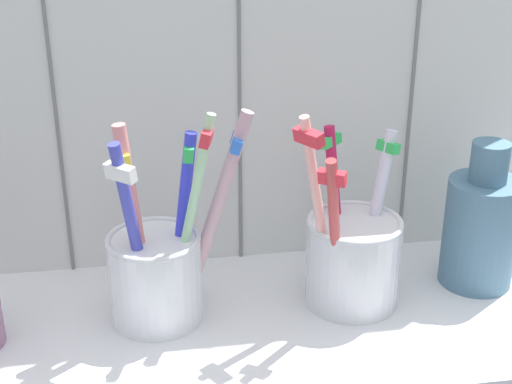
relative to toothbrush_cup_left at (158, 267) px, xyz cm
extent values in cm
cube|color=silver|center=(8.17, -1.53, -5.82)|extent=(64.00, 22.00, 2.00)
cube|color=silver|center=(8.17, 10.47, 15.68)|extent=(64.00, 2.00, 45.00)
cube|color=gray|center=(-7.83, 9.37, 15.68)|extent=(0.30, 0.20, 45.00)
cube|color=gray|center=(8.17, 9.37, 15.68)|extent=(0.30, 0.20, 45.00)
cube|color=gray|center=(24.17, 9.37, 15.68)|extent=(0.30, 0.20, 45.00)
cylinder|color=white|center=(-0.25, 0.08, -1.11)|extent=(7.67, 7.67, 7.43)
torus|color=silver|center=(-0.25, 0.08, 2.61)|extent=(7.78, 7.78, 0.50)
cylinder|color=#4146B9|center=(-1.67, -1.91, 3.75)|extent=(3.23, 3.46, 16.50)
cube|color=white|center=(-2.33, -2.65, 9.69)|extent=(2.53, 2.41, 1.30)
cylinder|color=#353DF1|center=(2.13, 0.51, 3.49)|extent=(3.11, 1.22, 15.94)
cube|color=green|center=(2.91, 0.45, 9.77)|extent=(1.10, 1.96, 1.25)
cylinder|color=#D0A3B1|center=(4.77, 0.15, 4.33)|extent=(6.58, 1.84, 17.81)
cube|color=blue|center=(6.60, -0.08, 10.54)|extent=(1.33, 2.59, 1.25)
cylinder|color=pink|center=(-1.54, -0.26, 4.09)|extent=(2.69, 1.50, 17.12)
cube|color=yellow|center=(-2.02, -0.35, 9.99)|extent=(1.05, 2.17, 0.94)
cylinder|color=#B0E5AE|center=(2.69, -0.74, 4.48)|extent=(4.75, 1.96, 17.95)
cube|color=#E5333F|center=(4.17, -1.14, 11.62)|extent=(1.42, 2.00, 1.30)
cylinder|color=silver|center=(16.60, 0.08, -1.01)|extent=(8.08, 8.08, 7.62)
torus|color=silver|center=(16.60, 0.08, 2.80)|extent=(8.18, 8.18, 0.50)
cylinder|color=#F9B5AC|center=(13.10, -1.94, 4.41)|extent=(4.56, 3.24, 17.84)
cube|color=#E5333F|center=(11.72, -2.79, 11.69)|extent=(2.26, 2.76, 1.22)
cylinder|color=#BC194A|center=(15.44, 2.13, 3.01)|extent=(2.65, 2.83, 14.98)
cube|color=green|center=(14.89, 2.76, 9.19)|extent=(2.28, 2.15, 0.95)
cylinder|color=#C04242|center=(14.13, -2.74, 2.97)|extent=(3.30, 4.53, 14.99)
cube|color=#E5333F|center=(13.33, -4.00, 8.80)|extent=(2.29, 1.91, 1.27)
cylinder|color=silver|center=(18.72, 1.35, 2.83)|extent=(3.78, 2.87, 14.68)
cube|color=green|center=(19.65, 1.93, 8.68)|extent=(1.89, 2.17, 1.03)
cylinder|color=slate|center=(28.67, 1.48, 0.15)|extent=(6.51, 6.51, 9.94)
cylinder|color=slate|center=(28.67, 1.48, 6.89)|extent=(3.29, 3.29, 3.54)
camera|label=1|loc=(-0.46, -54.34, 30.91)|focal=52.76mm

